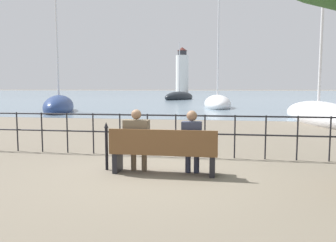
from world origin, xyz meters
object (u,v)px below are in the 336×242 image
(seated_person_left, at_px, (137,138))
(park_bench, at_px, (163,152))
(sailboat_1, at_px, (179,97))
(sailboat_2, at_px, (318,115))
(harbor_lighthouse, at_px, (182,72))
(closed_umbrella, at_px, (106,143))
(sailboat_0, at_px, (59,107))
(sailboat_3, at_px, (217,103))
(seated_person_right, at_px, (192,140))

(seated_person_left, bearing_deg, park_bench, -7.91)
(sailboat_1, distance_m, sailboat_2, 34.71)
(harbor_lighthouse, bearing_deg, seated_person_left, -83.50)
(park_bench, relative_size, closed_umbrella, 2.11)
(sailboat_0, relative_size, sailboat_2, 0.75)
(seated_person_left, height_order, closed_umbrella, seated_person_left)
(harbor_lighthouse, bearing_deg, sailboat_2, -79.97)
(sailboat_3, height_order, harbor_lighthouse, harbor_lighthouse)
(sailboat_2, relative_size, sailboat_3, 1.04)
(sailboat_0, bearing_deg, sailboat_2, -36.02)
(seated_person_left, bearing_deg, seated_person_right, 0.21)
(park_bench, height_order, seated_person_left, seated_person_left)
(sailboat_1, relative_size, harbor_lighthouse, 0.48)
(park_bench, xyz_separation_m, seated_person_left, (-0.55, 0.08, 0.25))
(sailboat_0, xyz_separation_m, sailboat_2, (16.57, -4.78, -0.02))
(closed_umbrella, bearing_deg, sailboat_2, 57.35)
(seated_person_right, xyz_separation_m, sailboat_0, (-11.18, 16.02, -0.31))
(sailboat_3, distance_m, harbor_lighthouse, 113.07)
(sailboat_0, xyz_separation_m, sailboat_1, (5.25, 28.04, -0.00))
(seated_person_right, relative_size, sailboat_0, 0.13)
(closed_umbrella, bearing_deg, sailboat_1, 95.41)
(park_bench, height_order, harbor_lighthouse, harbor_lighthouse)
(closed_umbrella, height_order, sailboat_2, sailboat_2)
(sailboat_2, bearing_deg, harbor_lighthouse, 94.63)
(seated_person_left, bearing_deg, closed_umbrella, 172.95)
(sailboat_1, bearing_deg, seated_person_right, -62.34)
(sailboat_0, height_order, sailboat_2, sailboat_2)
(seated_person_left, xyz_separation_m, closed_umbrella, (-0.67, 0.08, -0.14))
(seated_person_left, relative_size, sailboat_1, 0.14)
(seated_person_right, bearing_deg, park_bench, -171.68)
(sailboat_0, distance_m, sailboat_3, 13.36)
(sailboat_3, bearing_deg, sailboat_1, 101.48)
(sailboat_3, bearing_deg, seated_person_right, -95.20)
(seated_person_right, xyz_separation_m, harbor_lighthouse, (-16.43, 134.56, 8.30))
(closed_umbrella, bearing_deg, harbor_lighthouse, 96.22)
(sailboat_3, bearing_deg, closed_umbrella, -99.59)
(sailboat_0, height_order, sailboat_1, sailboat_0)
(seated_person_left, distance_m, harbor_lighthouse, 135.69)
(seated_person_left, height_order, seated_person_right, seated_person_left)
(sailboat_1, height_order, sailboat_3, sailboat_3)
(sailboat_2, xyz_separation_m, sailboat_3, (-5.20, 11.81, 0.02))
(sailboat_0, relative_size, harbor_lighthouse, 0.49)
(seated_person_left, bearing_deg, harbor_lighthouse, 96.50)
(seated_person_right, xyz_separation_m, closed_umbrella, (-1.77, 0.08, -0.13))
(sailboat_0, bearing_deg, sailboat_3, 11.83)
(sailboat_0, distance_m, harbor_lighthouse, 118.97)
(seated_person_left, distance_m, sailboat_0, 18.94)
(park_bench, xyz_separation_m, harbor_lighthouse, (-15.88, 134.64, 8.55))
(sailboat_0, bearing_deg, park_bench, -76.49)
(closed_umbrella, distance_m, sailboat_0, 18.52)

